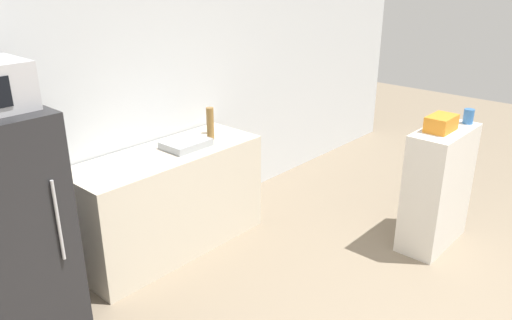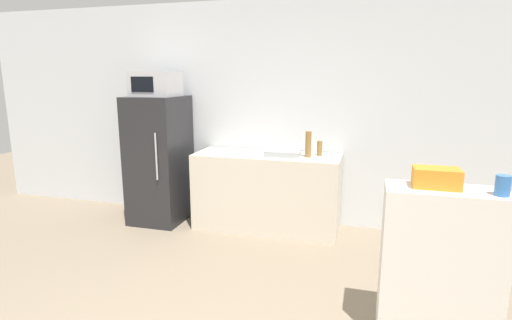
# 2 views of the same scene
# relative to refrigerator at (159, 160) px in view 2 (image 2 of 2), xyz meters

# --- Properties ---
(wall_back) EXTENTS (8.00, 0.06, 2.60)m
(wall_back) POSITION_rel_refrigerator_xyz_m (1.33, 0.42, 0.55)
(wall_back) COLOR silver
(wall_back) RESTS_ON ground_plane
(refrigerator) EXTENTS (0.60, 0.70, 1.51)m
(refrigerator) POSITION_rel_refrigerator_xyz_m (0.00, 0.00, 0.00)
(refrigerator) COLOR #232326
(refrigerator) RESTS_ON ground_plane
(microwave) EXTENTS (0.50, 0.41, 0.28)m
(microwave) POSITION_rel_refrigerator_xyz_m (-0.00, -0.00, 0.89)
(microwave) COLOR #BCBCC1
(microwave) RESTS_ON refrigerator
(counter) EXTENTS (1.64, 0.61, 0.87)m
(counter) POSITION_rel_refrigerator_xyz_m (1.32, 0.07, -0.32)
(counter) COLOR beige
(counter) RESTS_ON ground_plane
(sink_basin) EXTENTS (0.37, 0.28, 0.06)m
(sink_basin) POSITION_rel_refrigerator_xyz_m (1.51, 0.05, 0.15)
(sink_basin) COLOR #9EA3A8
(sink_basin) RESTS_ON counter
(bottle_tall) EXTENTS (0.06, 0.06, 0.28)m
(bottle_tall) POSITION_rel_refrigerator_xyz_m (1.79, 0.05, 0.26)
(bottle_tall) COLOR olive
(bottle_tall) RESTS_ON counter
(bottle_short) EXTENTS (0.06, 0.06, 0.16)m
(bottle_short) POSITION_rel_refrigerator_xyz_m (1.90, 0.16, 0.20)
(bottle_short) COLOR olive
(bottle_short) RESTS_ON counter
(shelf_cabinet) EXTENTS (0.73, 0.33, 1.04)m
(shelf_cabinet) POSITION_rel_refrigerator_xyz_m (2.90, -1.56, -0.23)
(shelf_cabinet) COLOR silver
(shelf_cabinet) RESTS_ON ground_plane
(basket) EXTENTS (0.28, 0.18, 0.13)m
(basket) POSITION_rel_refrigerator_xyz_m (2.83, -1.54, 0.35)
(basket) COLOR orange
(basket) RESTS_ON shelf_cabinet
(jar) EXTENTS (0.08, 0.08, 0.12)m
(jar) POSITION_rel_refrigerator_xyz_m (3.18, -1.63, 0.35)
(jar) COLOR #336BB2
(jar) RESTS_ON shelf_cabinet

